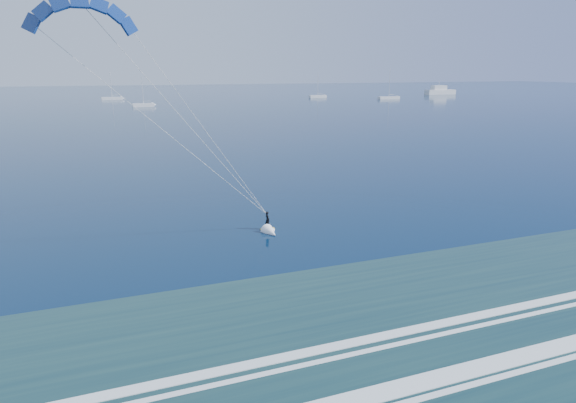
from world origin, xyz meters
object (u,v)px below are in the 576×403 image
(sailboat_1, at_px, (112,98))
(sailboat_3, at_px, (318,96))
(motor_yacht, at_px, (440,91))
(sailboat_2, at_px, (144,105))
(sailboat_4, at_px, (389,98))
(kitesurfer_rig, at_px, (187,124))

(sailboat_1, distance_m, sailboat_3, 93.35)
(motor_yacht, xyz_separation_m, sailboat_3, (-74.06, -5.17, -1.19))
(sailboat_1, height_order, sailboat_2, sailboat_1)
(sailboat_3, distance_m, sailboat_4, 33.63)
(motor_yacht, xyz_separation_m, sailboat_2, (-157.70, -37.25, -1.19))
(kitesurfer_rig, height_order, motor_yacht, kitesurfer_rig)
(sailboat_4, bearing_deg, sailboat_2, -175.09)
(sailboat_3, bearing_deg, motor_yacht, 3.99)
(sailboat_1, height_order, sailboat_3, sailboat_1)
(kitesurfer_rig, bearing_deg, motor_yacht, 48.49)
(sailboat_2, bearing_deg, motor_yacht, 13.29)
(kitesurfer_rig, xyz_separation_m, sailboat_1, (5.64, 206.37, -8.58))
(sailboat_2, bearing_deg, sailboat_1, 99.04)
(sailboat_2, relative_size, sailboat_3, 0.92)
(motor_yacht, distance_m, sailboat_4, 56.70)
(sailboat_2, distance_m, sailboat_3, 89.58)
(motor_yacht, distance_m, sailboat_2, 162.05)
(motor_yacht, distance_m, sailboat_1, 166.16)
(kitesurfer_rig, xyz_separation_m, sailboat_2, (13.60, 156.31, -8.59))
(sailboat_1, xyz_separation_m, sailboat_2, (7.96, -50.06, -0.01))
(sailboat_1, relative_size, sailboat_4, 0.88)
(kitesurfer_rig, relative_size, sailboat_4, 1.33)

